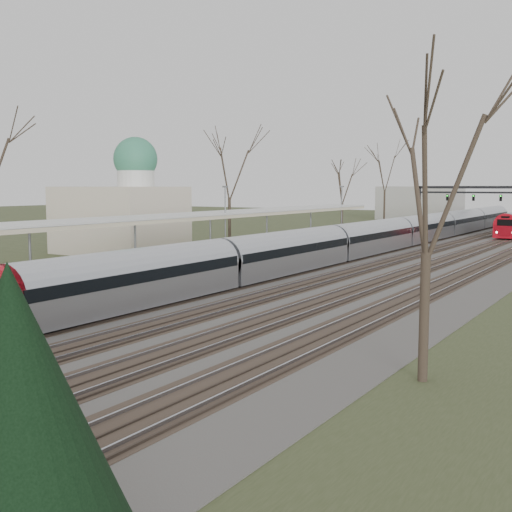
{
  "coord_description": "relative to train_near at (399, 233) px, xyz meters",
  "views": [
    {
      "loc": [
        18.92,
        -4.0,
        6.03
      ],
      "look_at": [
        -0.83,
        27.28,
        2.0
      ],
      "focal_mm": 45.0,
      "sensor_mm": 36.0,
      "label": 1
    }
  ],
  "objects": [
    {
      "name": "track_bed",
      "position": [
        2.76,
        -0.95,
        -1.42
      ],
      "size": [
        24.0,
        160.0,
        0.22
      ],
      "color": "#474442",
      "rests_on": "ground"
    },
    {
      "name": "platform",
      "position": [
        -6.55,
        -18.45,
        -0.98
      ],
      "size": [
        3.5,
        69.0,
        1.0
      ],
      "primitive_type": "cube",
      "color": "#9E9B93",
      "rests_on": "ground"
    },
    {
      "name": "canopy",
      "position": [
        -6.55,
        -22.96,
        2.45
      ],
      "size": [
        4.1,
        50.0,
        3.11
      ],
      "color": "slate",
      "rests_on": "platform"
    },
    {
      "name": "dome_building",
      "position": [
        -19.21,
        -17.95,
        2.24
      ],
      "size": [
        10.0,
        8.0,
        10.3
      ],
      "color": "beige",
      "rests_on": "ground"
    },
    {
      "name": "signal_gantry",
      "position": [
        2.79,
        29.04,
        3.43
      ],
      "size": [
        21.0,
        0.59,
        6.08
      ],
      "color": "black",
      "rests_on": "ground"
    },
    {
      "name": "tree_west_far",
      "position": [
        -14.5,
        -7.95,
        6.54
      ],
      "size": [
        5.5,
        5.5,
        11.33
      ],
      "color": "#2D231C",
      "rests_on": "ground"
    },
    {
      "name": "tree_east_near",
      "position": [
        15.5,
        -40.95,
        5.08
      ],
      "size": [
        4.5,
        4.5,
        9.27
      ],
      "color": "#2D231C",
      "rests_on": "ground"
    },
    {
      "name": "train_near",
      "position": [
        0.0,
        0.0,
        0.0
      ],
      "size": [
        2.62,
        90.21,
        3.05
      ],
      "color": "#9B9EA5",
      "rests_on": "ground"
    }
  ]
}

